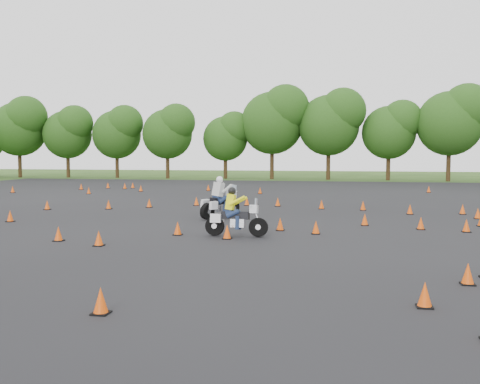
% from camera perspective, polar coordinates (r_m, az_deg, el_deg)
% --- Properties ---
extents(ground, '(140.00, 140.00, 0.00)m').
position_cam_1_polar(ground, '(18.99, -2.29, -4.47)').
color(ground, '#2D5119').
rests_on(ground, ground).
extents(asphalt_pad, '(62.00, 62.00, 0.00)m').
position_cam_1_polar(asphalt_pad, '(24.82, 0.87, -2.43)').
color(asphalt_pad, black).
rests_on(asphalt_pad, ground).
extents(treeline, '(86.88, 32.64, 11.02)m').
position_cam_1_polar(treeline, '(53.59, 9.10, 6.07)').
color(treeline, '#234915').
rests_on(treeline, ground).
extents(traffic_cones, '(36.37, 33.03, 0.45)m').
position_cam_1_polar(traffic_cones, '(24.17, 0.14, -2.06)').
color(traffic_cones, '#EB4E09').
rests_on(traffic_cones, asphalt_pad).
extents(rider_yellow, '(2.18, 0.68, 1.68)m').
position_cam_1_polar(rider_yellow, '(18.20, -0.41, -2.16)').
color(rider_yellow, '#FEF916').
rests_on(rider_yellow, ground).
extents(rider_white, '(1.79, 2.45, 1.85)m').
position_cam_1_polar(rider_white, '(23.50, -2.18, -0.54)').
color(rider_white, beige).
rests_on(rider_white, ground).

